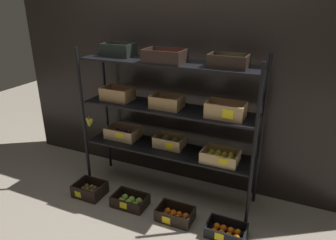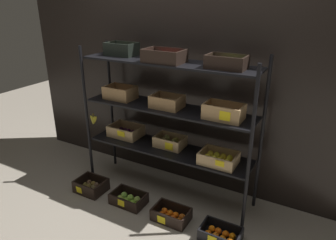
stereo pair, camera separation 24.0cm
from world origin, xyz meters
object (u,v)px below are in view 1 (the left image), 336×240
Objects in this scene: crate_ground_apple_green at (130,201)px; crate_ground_right_tangerine at (226,232)px; display_rack at (169,107)px; crate_ground_tangerine at (175,215)px; crate_ground_kiwi at (90,190)px.

crate_ground_right_tangerine is at bearing -1.36° from crate_ground_apple_green.
display_rack is at bearing 55.17° from crate_ground_apple_green.
crate_ground_tangerine is at bearing -1.00° from crate_ground_apple_green.
crate_ground_tangerine reaches higher than crate_ground_right_tangerine.
crate_ground_tangerine is (0.24, -0.39, -0.94)m from display_rack.
display_rack reaches higher than crate_ground_tangerine.
crate_ground_right_tangerine is (1.50, -0.01, -0.01)m from crate_ground_kiwi.
crate_ground_apple_green is 1.00× the size of crate_ground_right_tangerine.
display_rack is 5.36× the size of crate_ground_apple_green.
crate_ground_apple_green is at bearing 2.11° from crate_ground_kiwi.
display_rack is 1.27m from crate_ground_kiwi.
crate_ground_tangerine is at bearing 178.28° from crate_ground_right_tangerine.
crate_ground_tangerine is (1.00, 0.01, -0.00)m from crate_ground_kiwi.
crate_ground_right_tangerine is at bearing -0.23° from crate_ground_kiwi.
display_rack is 5.99× the size of crate_ground_kiwi.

